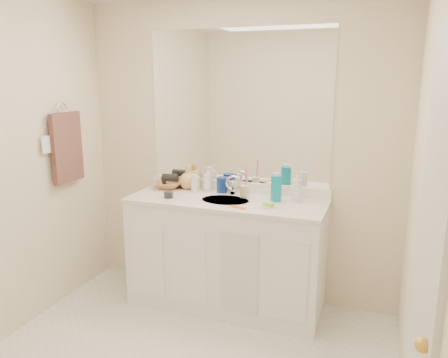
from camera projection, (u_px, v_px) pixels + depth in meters
wall_back at (238, 152)px, 3.52m from camera, size 2.60×0.02×2.40m
wall_right at (428, 216)px, 1.89m from camera, size 0.02×2.60×2.40m
vanity_cabinet at (226, 255)px, 3.44m from camera, size 1.50×0.55×0.85m
countertop at (226, 201)px, 3.34m from camera, size 1.52×0.57×0.03m
backsplash at (237, 186)px, 3.57m from camera, size 1.52×0.03×0.08m
sink_basin at (225, 201)px, 3.32m from camera, size 0.37×0.37×0.02m
faucet at (233, 187)px, 3.47m from camera, size 0.02×0.02×0.11m
mirror at (238, 107)px, 3.43m from camera, size 1.48×0.01×1.20m
blue_mug at (222, 185)px, 3.53m from camera, size 0.11×0.11×0.12m
tan_cup at (244, 191)px, 3.39m from camera, size 0.09×0.09×0.09m
toothbrush at (246, 179)px, 3.36m from camera, size 0.02×0.04×0.19m
mouthwash_bottle at (276, 188)px, 3.28m from camera, size 0.09×0.09×0.20m
clear_pump_bottle at (297, 191)px, 3.26m from camera, size 0.07×0.07×0.17m
soap_dish at (269, 207)px, 3.12m from camera, size 0.12×0.11×0.01m
green_soap at (269, 204)px, 3.12m from camera, size 0.08×0.07×0.02m
orange_comb at (238, 207)px, 3.12m from camera, size 0.14×0.07×0.01m
dark_jar at (169, 195)px, 3.38m from camera, size 0.08×0.08×0.05m
extra_white_bottle at (195, 184)px, 3.51m from camera, size 0.05×0.05×0.15m
soap_bottle_white at (208, 179)px, 3.59m from camera, size 0.10×0.10×0.19m
soap_bottle_cream at (196, 180)px, 3.61m from camera, size 0.09×0.09×0.16m
soap_bottle_yellow at (188, 178)px, 3.64m from camera, size 0.15×0.15×0.19m
wicker_basket at (168, 184)px, 3.68m from camera, size 0.29×0.29×0.06m
hair_dryer at (170, 178)px, 3.66m from camera, size 0.14×0.07×0.07m
towel_ring at (62, 109)px, 3.39m from camera, size 0.01×0.11×0.11m
hand_towel at (67, 147)px, 3.45m from camera, size 0.04×0.32×0.55m
switch_plate at (46, 145)px, 3.26m from camera, size 0.01×0.08×0.13m
door at (425, 288)px, 1.67m from camera, size 0.02×0.82×2.00m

